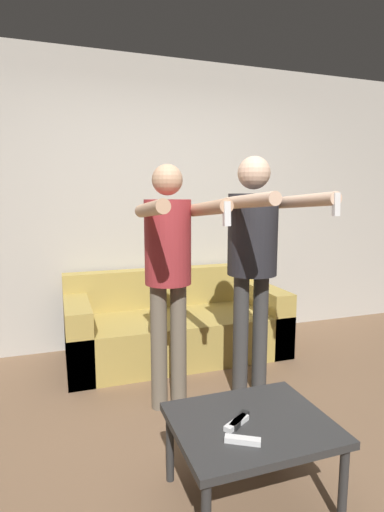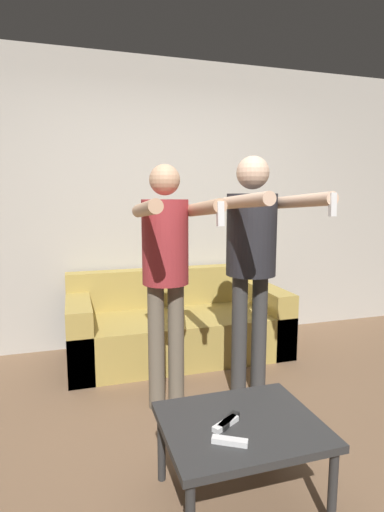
{
  "view_description": "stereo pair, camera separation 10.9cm",
  "coord_description": "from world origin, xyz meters",
  "px_view_note": "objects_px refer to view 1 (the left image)",
  "views": [
    {
      "loc": [
        -0.93,
        -1.84,
        1.42
      ],
      "look_at": [
        0.06,
        1.05,
        0.97
      ],
      "focal_mm": 28.0,
      "sensor_mm": 36.0,
      "label": 1
    },
    {
      "loc": [
        -0.83,
        -1.87,
        1.42
      ],
      "look_at": [
        0.06,
        1.05,
        0.97
      ],
      "focal_mm": 28.0,
      "sensor_mm": 36.0,
      "label": 2
    }
  ],
  "objects_px": {
    "couch": "(176,327)",
    "remote_far": "(239,420)",
    "remote_mid": "(237,423)",
    "person_standing_left": "(169,260)",
    "remote_near": "(243,440)",
    "person_standing_right": "(254,246)",
    "coffee_table": "(251,430)"
  },
  "relations": [
    {
      "from": "couch",
      "to": "remote_far",
      "type": "relative_size",
      "value": 13.95
    },
    {
      "from": "couch",
      "to": "remote_near",
      "type": "distance_m",
      "value": 1.99
    },
    {
      "from": "person_standing_right",
      "to": "coffee_table",
      "type": "bearing_deg",
      "value": -117.47
    },
    {
      "from": "remote_mid",
      "to": "person_standing_left",
      "type": "bearing_deg",
      "value": 92.57
    },
    {
      "from": "coffee_table",
      "to": "remote_mid",
      "type": "height_order",
      "value": "remote_mid"
    },
    {
      "from": "couch",
      "to": "remote_near",
      "type": "relative_size",
      "value": 13.0
    },
    {
      "from": "remote_near",
      "to": "couch",
      "type": "bearing_deg",
      "value": 81.48
    },
    {
      "from": "remote_mid",
      "to": "remote_far",
      "type": "relative_size",
      "value": 1.08
    },
    {
      "from": "remote_near",
      "to": "coffee_table",
      "type": "bearing_deg",
      "value": 51.1
    },
    {
      "from": "person_standing_right",
      "to": "remote_near",
      "type": "height_order",
      "value": "person_standing_right"
    },
    {
      "from": "person_standing_right",
      "to": "coffee_table",
      "type": "height_order",
      "value": "person_standing_right"
    },
    {
      "from": "coffee_table",
      "to": "remote_mid",
      "type": "distance_m",
      "value": 0.1
    },
    {
      "from": "couch",
      "to": "person_standing_right",
      "type": "height_order",
      "value": "person_standing_right"
    },
    {
      "from": "remote_near",
      "to": "person_standing_left",
      "type": "bearing_deg",
      "value": 90.63
    },
    {
      "from": "couch",
      "to": "person_standing_right",
      "type": "relative_size",
      "value": 1.13
    },
    {
      "from": "couch",
      "to": "remote_mid",
      "type": "distance_m",
      "value": 1.86
    },
    {
      "from": "couch",
      "to": "remote_far",
      "type": "xyz_separation_m",
      "value": [
        -0.24,
        -1.82,
        0.16
      ]
    },
    {
      "from": "coffee_table",
      "to": "remote_mid",
      "type": "relative_size",
      "value": 4.84
    },
    {
      "from": "couch",
      "to": "person_standing_right",
      "type": "xyz_separation_m",
      "value": [
        0.31,
        -0.88,
        0.82
      ]
    },
    {
      "from": "coffee_table",
      "to": "person_standing_left",
      "type": "bearing_deg",
      "value": 97.54
    },
    {
      "from": "couch",
      "to": "coffee_table",
      "type": "distance_m",
      "value": 1.83
    },
    {
      "from": "couch",
      "to": "remote_mid",
      "type": "bearing_deg",
      "value": -98.15
    },
    {
      "from": "coffee_table",
      "to": "remote_far",
      "type": "distance_m",
      "value": 0.08
    },
    {
      "from": "person_standing_left",
      "to": "remote_near",
      "type": "height_order",
      "value": "person_standing_left"
    },
    {
      "from": "remote_far",
      "to": "person_standing_right",
      "type": "bearing_deg",
      "value": 59.68
    },
    {
      "from": "remote_near",
      "to": "remote_mid",
      "type": "height_order",
      "value": "same"
    },
    {
      "from": "person_standing_right",
      "to": "remote_near",
      "type": "xyz_separation_m",
      "value": [
        -0.6,
        -1.08,
        -0.66
      ]
    },
    {
      "from": "coffee_table",
      "to": "remote_far",
      "type": "bearing_deg",
      "value": 176.49
    },
    {
      "from": "person_standing_left",
      "to": "person_standing_right",
      "type": "relative_size",
      "value": 0.96
    },
    {
      "from": "remote_near",
      "to": "remote_far",
      "type": "bearing_deg",
      "value": 69.48
    },
    {
      "from": "person_standing_right",
      "to": "remote_far",
      "type": "xyz_separation_m",
      "value": [
        -0.55,
        -0.93,
        -0.66
      ]
    },
    {
      "from": "person_standing_left",
      "to": "remote_far",
      "type": "bearing_deg",
      "value": -86.0
    }
  ]
}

